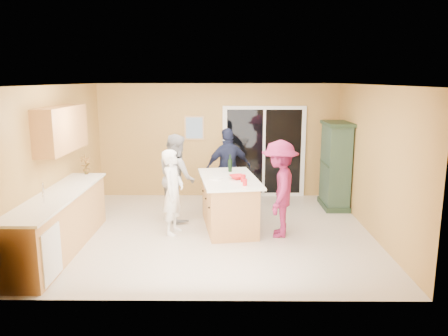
{
  "coord_description": "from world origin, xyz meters",
  "views": [
    {
      "loc": [
        0.21,
        -7.47,
        2.7
      ],
      "look_at": [
        0.15,
        0.1,
        1.15
      ],
      "focal_mm": 35.0,
      "sensor_mm": 36.0,
      "label": 1
    }
  ],
  "objects_px": {
    "kitchen_island": "(229,204)",
    "woman_magenta": "(279,189)",
    "green_hutch": "(335,166)",
    "woman_navy": "(228,169)",
    "woman_grey": "(177,177)",
    "woman_white": "(173,192)"
  },
  "relations": [
    {
      "from": "kitchen_island",
      "to": "woman_white",
      "type": "height_order",
      "value": "woman_white"
    },
    {
      "from": "kitchen_island",
      "to": "woman_magenta",
      "type": "xyz_separation_m",
      "value": [
        0.87,
        -0.41,
        0.4
      ]
    },
    {
      "from": "kitchen_island",
      "to": "woman_navy",
      "type": "bearing_deg",
      "value": 81.84
    },
    {
      "from": "woman_white",
      "to": "woman_grey",
      "type": "bearing_deg",
      "value": 15.4
    },
    {
      "from": "kitchen_island",
      "to": "woman_magenta",
      "type": "distance_m",
      "value": 1.04
    },
    {
      "from": "green_hutch",
      "to": "woman_navy",
      "type": "distance_m",
      "value": 2.26
    },
    {
      "from": "woman_magenta",
      "to": "kitchen_island",
      "type": "bearing_deg",
      "value": -105.34
    },
    {
      "from": "woman_grey",
      "to": "woman_magenta",
      "type": "xyz_separation_m",
      "value": [
        1.87,
        -0.9,
        0.0
      ]
    },
    {
      "from": "woman_white",
      "to": "woman_navy",
      "type": "xyz_separation_m",
      "value": [
        0.97,
        1.58,
        0.1
      ]
    },
    {
      "from": "woman_grey",
      "to": "green_hutch",
      "type": "bearing_deg",
      "value": -100.55
    },
    {
      "from": "green_hutch",
      "to": "woman_white",
      "type": "bearing_deg",
      "value": -152.9
    },
    {
      "from": "woman_navy",
      "to": "woman_magenta",
      "type": "distance_m",
      "value": 1.89
    },
    {
      "from": "woman_navy",
      "to": "woman_magenta",
      "type": "relative_size",
      "value": 1.01
    },
    {
      "from": "kitchen_island",
      "to": "woman_white",
      "type": "xyz_separation_m",
      "value": [
        -0.98,
        -0.32,
        0.31
      ]
    },
    {
      "from": "woman_white",
      "to": "woman_navy",
      "type": "height_order",
      "value": "woman_navy"
    },
    {
      "from": "woman_white",
      "to": "woman_magenta",
      "type": "height_order",
      "value": "woman_magenta"
    },
    {
      "from": "green_hutch",
      "to": "woman_navy",
      "type": "height_order",
      "value": "green_hutch"
    },
    {
      "from": "kitchen_island",
      "to": "woman_magenta",
      "type": "height_order",
      "value": "woman_magenta"
    },
    {
      "from": "green_hutch",
      "to": "woman_grey",
      "type": "height_order",
      "value": "green_hutch"
    },
    {
      "from": "woman_grey",
      "to": "woman_navy",
      "type": "bearing_deg",
      "value": -77.25
    },
    {
      "from": "woman_grey",
      "to": "woman_navy",
      "type": "distance_m",
      "value": 1.26
    },
    {
      "from": "woman_white",
      "to": "woman_magenta",
      "type": "distance_m",
      "value": 1.86
    }
  ]
}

